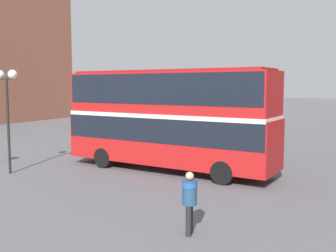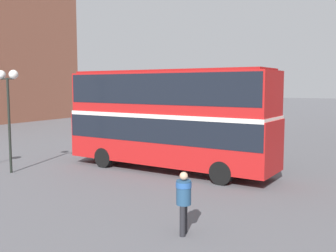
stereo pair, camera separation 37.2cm
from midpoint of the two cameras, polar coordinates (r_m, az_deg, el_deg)
name	(u,v)px [view 2 (the right image)]	position (r m, az deg, el deg)	size (l,w,h in m)	color
ground_plane	(148,167)	(20.17, -2.46, -5.96)	(240.00, 240.00, 0.00)	#5B5B60
double_decker_bus	(168,114)	(18.93, 0.57, 1.78)	(10.70, 3.39, 4.87)	red
pedestrian_foreground	(184,196)	(11.03, 3.27, -10.17)	(0.53, 0.53, 1.78)	#232328
parked_car_kerb_near	(185,133)	(28.33, 2.91, -1.05)	(4.28, 2.42, 1.43)	slate
parked_car_kerb_far	(242,126)	(32.87, 11.08, -0.05)	(4.19, 2.06, 1.58)	silver
parked_car_side_street	(101,122)	(37.00, -9.46, 0.63)	(5.01, 3.02, 1.56)	maroon
street_lamp_twin_globe	(8,90)	(19.80, -21.72, 4.88)	(1.26, 0.42, 4.86)	black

